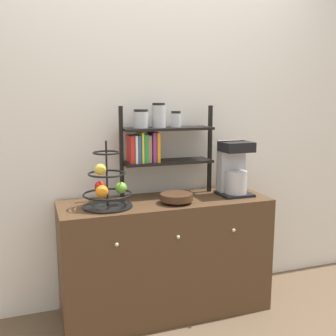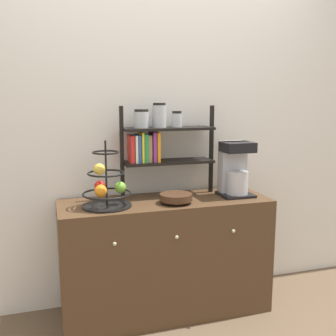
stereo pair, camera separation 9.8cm
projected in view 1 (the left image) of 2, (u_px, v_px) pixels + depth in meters
ground_plane at (177, 328)px, 2.53m from camera, size 12.00×12.00×0.00m
wall_back at (152, 121)px, 2.79m from camera, size 7.00×0.05×2.60m
sideboard at (165, 256)px, 2.68m from camera, size 1.40×0.49×0.79m
coffee_maker at (234, 169)px, 2.74m from camera, size 0.22×0.21×0.38m
fruit_stand at (106, 187)px, 2.42m from camera, size 0.31×0.31×0.42m
wooden_bowl at (177, 197)px, 2.54m from camera, size 0.21×0.21×0.06m
shelf_hutch at (156, 140)px, 2.67m from camera, size 0.67×0.20×0.64m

